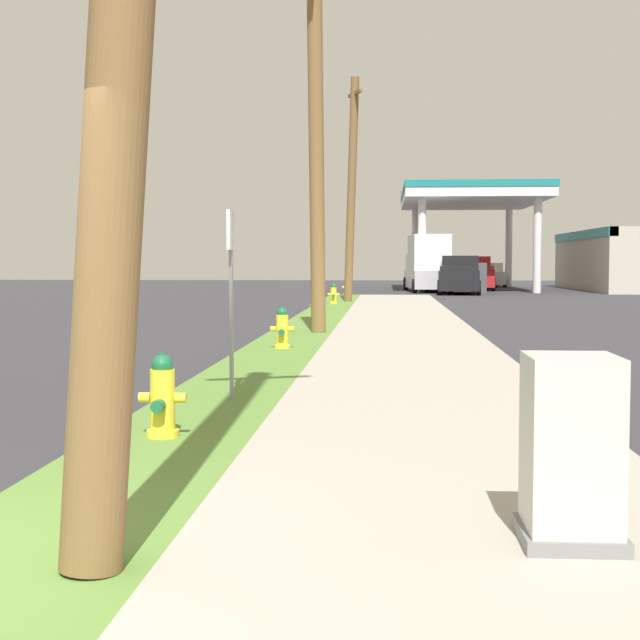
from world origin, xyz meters
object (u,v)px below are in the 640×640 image
Objects in this scene: fire_hydrant_third at (317,306)px; street_sign_post at (231,265)px; utility_pole_midground at (316,139)px; car_white_by_near_pump at (488,276)px; fire_hydrant_fourth at (334,295)px; utility_cabinet at (571,457)px; truck_silver_at_far_bay at (427,265)px; fire_hydrant_second at (282,330)px; truck_red_on_apron at (474,274)px; fire_hydrant_fifth at (347,288)px; truck_black_at_forecourt at (460,276)px; utility_pole_background at (352,189)px; car_tan_by_far_pump at (451,277)px; fire_hydrant_nearest at (162,400)px.

fire_hydrant_third is 15.33m from street_sign_post.
utility_pole_midground is 44.40m from car_white_by_near_pump.
fire_hydrant_fourth is 30.20m from car_white_by_near_pump.
utility_pole_midground is (0.39, -5.70, 3.81)m from fire_hydrant_third.
street_sign_post is (-2.75, 5.32, 1.04)m from utility_cabinet.
fire_hydrant_third is 27.23m from truck_silver_at_far_bay.
truck_red_on_apron is (7.03, 39.40, 0.47)m from fire_hydrant_second.
car_white_by_near_pump is (8.60, 19.21, 0.28)m from fire_hydrant_fifth.
truck_black_at_forecourt reaches higher than fire_hydrant_fourth.
truck_red_on_apron is (6.92, 45.68, -0.72)m from street_sign_post.
fire_hydrant_fourth is at bearing 90.42° from street_sign_post.
truck_black_at_forecourt reaches higher than fire_hydrant_second.
utility_pole_midground is (0.36, -24.28, 3.81)m from fire_hydrant_fifth.
street_sign_post is at bearing -89.58° from fire_hydrant_fourth.
fire_hydrant_second is 11.94m from utility_cabinet.
truck_silver_at_far_bay is at bearing 77.42° from utility_pole_background.
street_sign_post reaches higher than car_white_by_near_pump.
truck_red_on_apron is at bearing -73.92° from car_tan_by_far_pump.
truck_silver_at_far_bay is at bearing 81.21° from fire_hydrant_third.
fire_hydrant_fourth is at bearing 95.67° from utility_cabinet.
car_tan_by_far_pump is (5.39, 23.58, -3.73)m from utility_pole_background.
street_sign_post is (0.23, 2.35, 1.19)m from fire_hydrant_nearest.
fire_hydrant_second is 5.06m from utility_pole_midground.
car_tan_by_far_pump is (5.54, 39.98, -3.53)m from utility_pole_midground.
utility_pole_background reaches higher than fire_hydrant_nearest.
utility_cabinet is at bearing -84.33° from fire_hydrant_fourth.
utility_cabinet is at bearing -95.62° from car_white_by_near_pump.
fire_hydrant_fourth is 0.13× the size of truck_black_at_forecourt.
fire_hydrant_fourth is 26.12m from car_tan_by_far_pump.
utility_pole_background is at bearing 72.41° from fire_hydrant_fourth.
utility_cabinet is 0.22× the size of car_tan_by_far_pump.
truck_black_at_forecourt is at bearing 80.13° from fire_hydrant_second.
fire_hydrant_third is 0.11× the size of truck_silver_at_far_bay.
truck_red_on_apron is at bearing 59.27° from fire_hydrant_fifth.
fire_hydrant_fifth is at bearing -114.12° from car_white_by_near_pump.
fire_hydrant_nearest is 41.59m from truck_black_at_forecourt.
utility_pole_midground reaches higher than fire_hydrant_second.
fire_hydrant_third is 34.79m from car_tan_by_far_pump.
car_white_by_near_pump is (8.24, 43.48, -3.53)m from utility_pole_midground.
fire_hydrant_second is at bearing -89.86° from fire_hydrant_third.
utility_pole_background is 4.01× the size of street_sign_post.
truck_silver_at_far_bay reaches higher than fire_hydrant_nearest.
utility_pole_background is 1.84× the size of car_tan_by_far_pump.
car_tan_by_far_pump is 4.06m from truck_red_on_apron.
utility_cabinet is 0.16× the size of truck_silver_at_far_bay.
utility_cabinet is at bearing -85.84° from fire_hydrant_fifth.
fire_hydrant_third is 0.13× the size of truck_black_at_forecourt.
car_white_by_near_pump is 0.70× the size of truck_silver_at_far_bay.
utility_pole_background reaches higher than utility_pole_midground.
fire_hydrant_third is at bearing -98.79° from truck_silver_at_far_bay.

